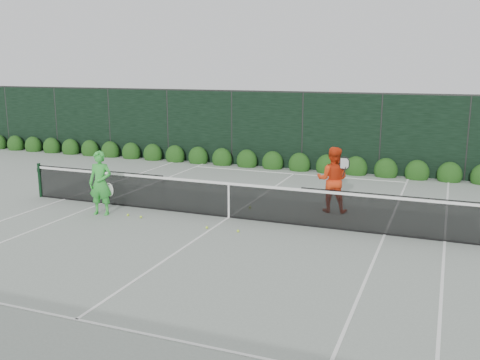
% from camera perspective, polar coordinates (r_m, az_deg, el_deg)
% --- Properties ---
extents(ground, '(80.00, 80.00, 0.00)m').
position_cam_1_polar(ground, '(14.51, -1.20, -4.03)').
color(ground, gray).
rests_on(ground, ground).
extents(tennis_net, '(12.90, 0.10, 1.07)m').
position_cam_1_polar(tennis_net, '(14.38, -1.29, -1.99)').
color(tennis_net, black).
rests_on(tennis_net, ground).
extents(player_woman, '(0.72, 0.55, 1.77)m').
position_cam_1_polar(player_woman, '(15.10, -14.66, -0.33)').
color(player_woman, green).
rests_on(player_woman, ground).
extents(player_man, '(0.98, 0.77, 1.85)m').
position_cam_1_polar(player_man, '(15.10, 9.85, 0.04)').
color(player_man, red).
rests_on(player_man, ground).
extents(court_lines, '(11.03, 23.83, 0.01)m').
position_cam_1_polar(court_lines, '(14.51, -1.20, -4.01)').
color(court_lines, white).
rests_on(court_lines, ground).
extents(windscreen_fence, '(32.00, 21.07, 3.06)m').
position_cam_1_polar(windscreen_fence, '(11.76, -6.34, -0.33)').
color(windscreen_fence, black).
rests_on(windscreen_fence, ground).
extents(hedge_row, '(31.66, 0.65, 0.94)m').
position_cam_1_polar(hedge_row, '(21.06, 6.35, 1.65)').
color(hedge_row, '#133A0F').
rests_on(hedge_row, ground).
extents(tennis_balls, '(3.41, 2.30, 0.07)m').
position_cam_1_polar(tennis_balls, '(14.31, -5.10, -4.17)').
color(tennis_balls, '#C1EE35').
rests_on(tennis_balls, ground).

